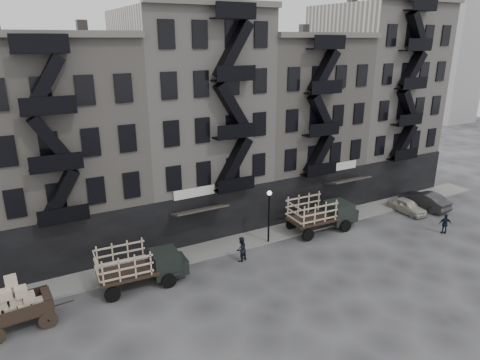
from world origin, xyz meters
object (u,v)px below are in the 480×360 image
pedestrian_mid (241,249)px  policeman (445,224)px  stake_truck_east (322,211)px  car_far (424,200)px  car_east (407,206)px  wagon (14,300)px  stake_truck_west (139,263)px

pedestrian_mid → policeman: bearing=147.5°
stake_truck_east → car_far: stake_truck_east is taller
pedestrian_mid → stake_truck_east: bearing=170.0°
car_east → pedestrian_mid: bearing=-178.4°
policeman → car_east: bearing=-68.2°
wagon → stake_truck_east: bearing=1.4°
car_east → policeman: 4.60m
pedestrian_mid → car_east: bearing=162.8°
stake_truck_west → policeman: 23.99m
car_east → policeman: size_ratio=2.23×
stake_truck_west → car_far: stake_truck_west is taller
car_east → wagon: bearing=-178.0°
car_east → policeman: bearing=-101.2°
stake_truck_east → car_far: (11.50, -0.74, -0.93)m
stake_truck_west → policeman: bearing=-7.5°
pedestrian_mid → policeman: (16.48, -4.00, -0.07)m
wagon → car_east: (31.50, 1.12, -1.09)m
stake_truck_west → wagon: bearing=-169.5°
car_far → pedestrian_mid: (-19.65, -0.53, 0.13)m
stake_truck_east → pedestrian_mid: (-8.15, -1.27, -0.79)m
stake_truck_west → pedestrian_mid: stake_truck_west is taller
wagon → pedestrian_mid: size_ratio=2.03×
wagon → policeman: (30.61, -3.39, -0.89)m
pedestrian_mid → policeman: size_ratio=1.09×
wagon → pedestrian_mid: 14.17m
pedestrian_mid → stake_truck_west: bearing=-21.5°
stake_truck_west → car_far: size_ratio=1.21×
wagon → stake_truck_west: wagon is taller
stake_truck_west → car_east: bearing=3.3°
policeman → stake_truck_east: bearing=0.6°
stake_truck_east → pedestrian_mid: 8.29m
car_far → stake_truck_east: bearing=-7.0°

